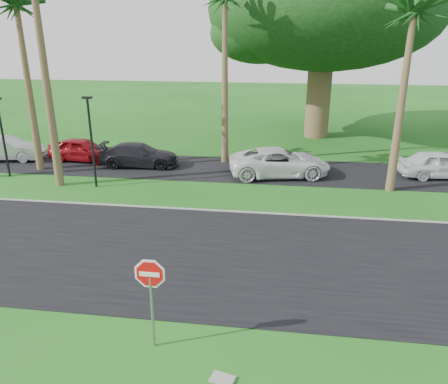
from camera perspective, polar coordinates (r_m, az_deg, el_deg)
ground at (r=14.44m, az=-7.58°, el=-11.54°), size 120.00×120.00×0.00m
road at (r=16.11m, az=-5.73°, el=-7.85°), size 120.00×8.00×0.02m
parking_strip at (r=25.69m, az=-0.35°, el=3.06°), size 120.00×5.00×0.02m
curb at (r=19.69m, az=-3.03°, el=-2.34°), size 120.00×0.12×0.06m
stop_sign_near at (r=10.95m, az=-9.57°, el=-11.95°), size 1.05×0.07×2.62m
palm_left_mid at (r=26.80m, az=-25.44°, el=20.76°), size 5.00×5.00×10.00m
palm_center at (r=26.10m, az=0.12°, el=23.67°), size 5.00×5.00×10.50m
palm_right_near at (r=22.50m, az=23.50°, el=20.24°), size 5.00×5.00×9.50m
canopy_tree at (r=33.93m, az=13.02°, el=22.01°), size 16.50×16.50×13.12m
streetlight_left at (r=26.55m, az=-26.99°, el=6.98°), size 0.45×0.25×4.34m
streetlight_right at (r=22.95m, az=-16.96°, el=6.94°), size 0.45×0.25×4.64m
car_silver at (r=30.45m, az=-26.51°, el=5.04°), size 4.56×2.15×1.44m
car_red at (r=28.55m, az=-18.02°, el=5.27°), size 4.29×2.01×1.42m
car_dark at (r=26.53m, az=-11.04°, el=4.75°), size 4.80×2.21×1.36m
car_minivan at (r=24.41m, az=7.26°, el=3.84°), size 5.95×3.63×1.54m
car_pickup at (r=26.72m, az=26.36°, el=3.23°), size 4.50×2.29×1.47m
utility_slab at (r=10.93m, az=-0.21°, el=-23.24°), size 0.62×0.48×0.06m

